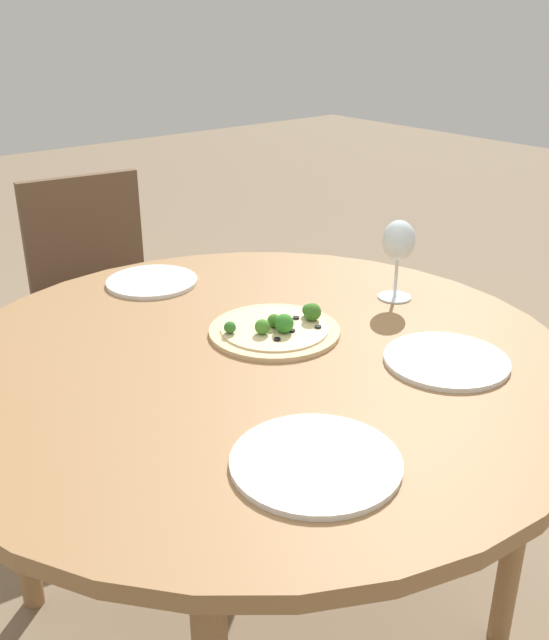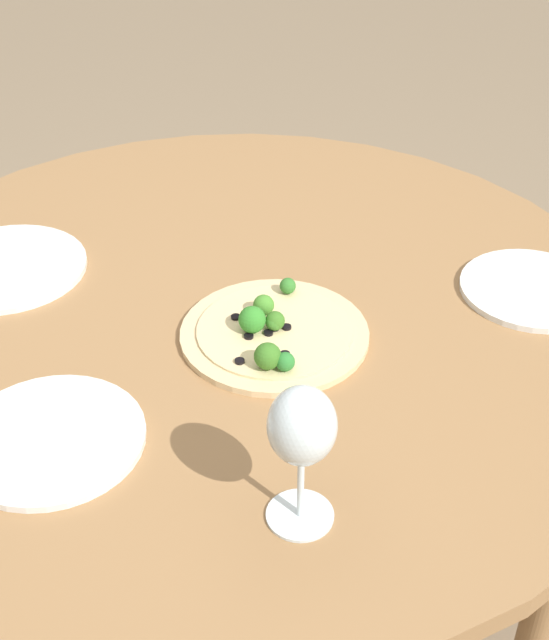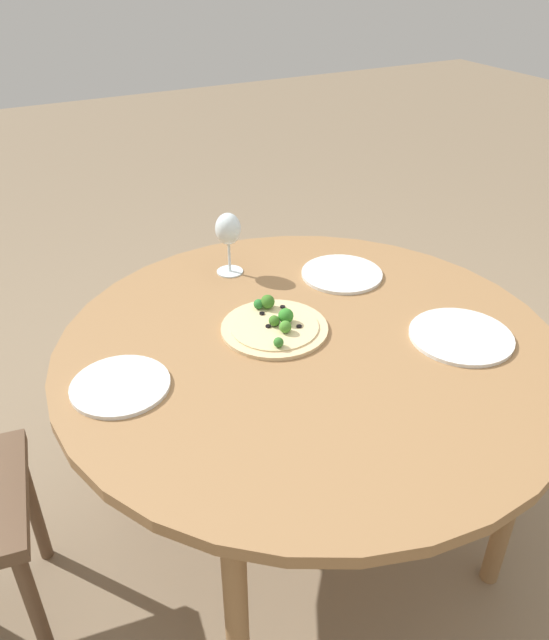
# 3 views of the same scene
# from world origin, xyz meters

# --- Properties ---
(ground_plane) EXTENTS (12.00, 12.00, 0.00)m
(ground_plane) POSITION_xyz_m (0.00, 0.00, 0.00)
(ground_plane) COLOR #847056
(dining_table) EXTENTS (1.26, 1.26, 0.71)m
(dining_table) POSITION_xyz_m (0.00, 0.00, 0.65)
(dining_table) COLOR olive
(dining_table) RESTS_ON ground_plane
(pizza) EXTENTS (0.28, 0.28, 0.05)m
(pizza) POSITION_xyz_m (0.05, -0.09, 0.72)
(pizza) COLOR #DBBC89
(pizza) RESTS_ON dining_table
(wine_glass) EXTENTS (0.08, 0.08, 0.19)m
(wine_glass) POSITION_xyz_m (0.02, -0.43, 0.84)
(wine_glass) COLOR silver
(wine_glass) RESTS_ON dining_table
(plate_near) EXTENTS (0.22, 0.22, 0.01)m
(plate_near) POSITION_xyz_m (0.47, -0.04, 0.71)
(plate_near) COLOR silver
(plate_near) RESTS_ON dining_table
(plate_far) EXTENTS (0.24, 0.24, 0.01)m
(plate_far) POSITION_xyz_m (-0.26, -0.26, 0.71)
(plate_far) COLOR silver
(plate_far) RESTS_ON dining_table
(plate_side) EXTENTS (0.26, 0.26, 0.01)m
(plate_side) POSITION_xyz_m (-0.35, 0.16, 0.71)
(plate_side) COLOR silver
(plate_side) RESTS_ON dining_table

